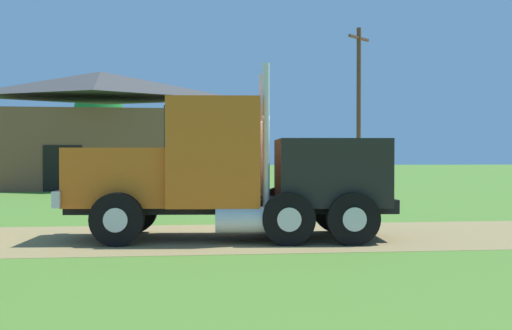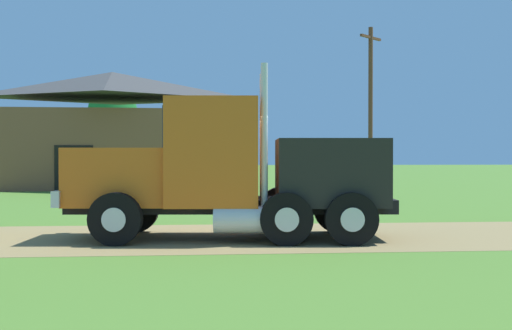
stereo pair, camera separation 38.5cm
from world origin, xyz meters
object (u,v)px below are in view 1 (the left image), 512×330
(shed_building, at_px, (101,132))
(visitor_far_side, at_px, (320,182))
(truck_foreground_white, at_px, (232,173))
(utility_pole_near, at_px, (359,102))

(shed_building, bearing_deg, visitor_far_side, -63.62)
(truck_foreground_white, distance_m, visitor_far_side, 6.30)
(shed_building, bearing_deg, utility_pole_near, 10.93)
(truck_foreground_white, xyz_separation_m, utility_pole_near, (9.57, 24.66, 3.51))
(truck_foreground_white, height_order, shed_building, shed_building)
(visitor_far_side, bearing_deg, truck_foreground_white, -119.28)
(visitor_far_side, bearing_deg, utility_pole_near, 71.29)
(visitor_far_side, distance_m, shed_building, 18.36)
(utility_pole_near, bearing_deg, truck_foreground_white, -111.21)
(truck_foreground_white, height_order, visitor_far_side, truck_foreground_white)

